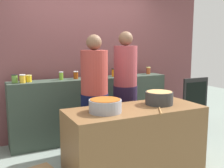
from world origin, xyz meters
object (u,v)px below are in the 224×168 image
Objects in this scene: preserve_jar_1 at (22,79)px; preserve_jar_9 at (148,71)px; preserve_jar_4 at (76,75)px; preserve_jar_5 at (103,73)px; preserve_jar_8 at (130,72)px; preserve_jar_2 at (29,78)px; preserve_jar_3 at (61,76)px; cook_with_tongs at (95,106)px; chalkboard_sign at (195,106)px; preserve_jar_7 at (124,74)px; wooden_spoon at (160,111)px; cooking_pot_center at (159,98)px; cooking_pot_left at (105,106)px; preserve_jar_6 at (114,72)px; preserve_jar_0 at (15,79)px; cook_in_cap at (125,96)px.

preserve_jar_1 is 0.96× the size of preserve_jar_9.
preserve_jar_4 is 0.93× the size of preserve_jar_5.
preserve_jar_4 is at bearing -178.09° from preserve_jar_5.
preserve_jar_8 is (1.83, 0.04, 0.01)m from preserve_jar_1.
preserve_jar_4 reaches higher than preserve_jar_2.
preserve_jar_2 is 0.81× the size of preserve_jar_3.
cook_with_tongs is 2.05m from chalkboard_sign.
preserve_jar_7 is 1.66m from wooden_spoon.
preserve_jar_8 is (1.23, -0.04, 0.01)m from preserve_jar_3.
cooking_pot_center is 0.20× the size of cook_with_tongs.
chalkboard_sign reaches higher than wooden_spoon.
wooden_spoon is at bearing -23.16° from cooking_pot_left.
preserve_jar_6 is 0.08× the size of cook_with_tongs.
preserve_jar_2 is at bearing -179.95° from preserve_jar_6.
preserve_jar_2 is at bearing -2.32° from preserve_jar_0.
cook_in_cap is (0.61, 0.24, 0.03)m from cook_with_tongs.
wooden_spoon is at bearing -96.87° from cook_in_cap.
cook_in_cap is (-0.07, 0.77, -0.11)m from cooking_pot_center.
preserve_jar_2 is at bearing -178.68° from preserve_jar_9.
cooking_pot_center is 0.20× the size of cook_in_cap.
preserve_jar_9 is at bearing 37.36° from cook_in_cap.
preserve_jar_1 is 2.27m from preserve_jar_9.
wooden_spoon is (1.20, -1.67, -0.24)m from preserve_jar_2.
preserve_jar_0 is 0.33× the size of cooking_pot_left.
preserve_jar_4 is at bearing -178.76° from preserve_jar_9.
preserve_jar_3 is 1.07m from cook_in_cap.
wooden_spoon is (-0.24, -1.67, -0.26)m from preserve_jar_6.
cooking_pot_center is 1.20× the size of wooden_spoon.
cooking_pot_center is 0.37m from wooden_spoon.
preserve_jar_3 is at bearing 122.79° from cooking_pot_center.
preserve_jar_3 is 1.29× the size of preserve_jar_7.
cook_with_tongs reaches higher than preserve_jar_3.
cook_in_cap reaches higher than cook_with_tongs.
chalkboard_sign is (1.00, -0.58, -0.60)m from preserve_jar_8.
cook_with_tongs is at bearing 142.07° from cooking_pot_center.
cook_with_tongs reaches higher than preserve_jar_6.
preserve_jar_6 is at bearing 81.87° from wooden_spoon.
cook_with_tongs reaches higher than chalkboard_sign.
preserve_jar_0 is 0.07× the size of cook_in_cap.
preserve_jar_5 is 1.32× the size of preserve_jar_7.
preserve_jar_0 is 0.94m from preserve_jar_4.
preserve_jar_7 is 0.34× the size of wooden_spoon.
preserve_jar_0 is 0.87× the size of preserve_jar_6.
cook_in_cap is at bearing -117.15° from preserve_jar_7.
preserve_jar_8 is at bearing -1.69° from preserve_jar_3.
preserve_jar_5 is 0.37× the size of cooking_pot_center.
preserve_jar_3 is (0.70, 0.01, 0.00)m from preserve_jar_0.
cook_with_tongs reaches higher than cooking_pot_left.
preserve_jar_2 is 0.74m from preserve_jar_4.
preserve_jar_6 is 0.08× the size of cook_in_cap.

